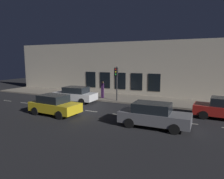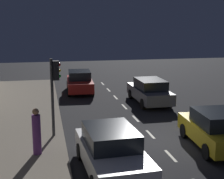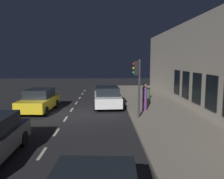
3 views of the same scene
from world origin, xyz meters
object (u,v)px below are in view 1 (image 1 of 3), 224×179
(pedestrian_0, at_px, (102,90))
(trash_bin, at_px, (75,90))
(parked_car_2, at_px, (55,105))
(parked_car_3, at_px, (75,94))
(traffic_light, at_px, (116,77))
(parked_car_0, at_px, (154,115))

(pedestrian_0, relative_size, trash_bin, 1.86)
(pedestrian_0, distance_m, trash_bin, 4.50)
(parked_car_2, xyz_separation_m, pedestrian_0, (7.33, -0.37, 0.23))
(parked_car_3, bearing_deg, parked_car_2, -166.00)
(traffic_light, xyz_separation_m, parked_car_2, (-6.51, 2.41, -1.81))
(parked_car_2, xyz_separation_m, trash_bin, (8.27, 4.01, -0.14))
(parked_car_3, bearing_deg, parked_car_0, -118.18)
(parked_car_0, distance_m, trash_bin, 14.26)
(traffic_light, distance_m, parked_car_3, 4.61)
(traffic_light, height_order, parked_car_0, traffic_light)
(parked_car_3, xyz_separation_m, pedestrian_0, (2.58, -1.82, 0.23))
(traffic_light, relative_size, pedestrian_0, 1.90)
(pedestrian_0, bearing_deg, parked_car_3, -44.05)
(pedestrian_0, bearing_deg, traffic_light, 59.40)
(parked_car_2, bearing_deg, parked_car_3, -159.77)
(parked_car_2, xyz_separation_m, parked_car_3, (4.75, 1.45, 0.00))
(parked_car_0, xyz_separation_m, pedestrian_0, (6.96, 7.48, 0.23))
(pedestrian_0, bearing_deg, parked_car_0, 38.24)
(parked_car_0, relative_size, parked_car_2, 1.09)
(parked_car_0, relative_size, trash_bin, 4.58)
(parked_car_0, relative_size, pedestrian_0, 2.46)
(traffic_light, xyz_separation_m, trash_bin, (1.76, 6.43, -1.95))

